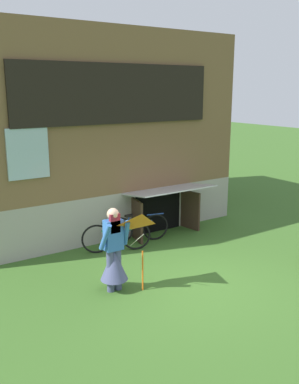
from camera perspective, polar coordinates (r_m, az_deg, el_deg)
name	(u,v)px	position (r m, az deg, el deg)	size (l,w,h in m)	color
ground_plane	(194,283)	(8.61, 6.08, -12.08)	(60.00, 60.00, 0.00)	#386023
log_house	(74,129)	(12.63, -10.11, 8.36)	(7.45, 6.34, 5.19)	#9E998E
person	(114,257)	(8.02, -4.83, -8.68)	(0.61, 0.52, 1.63)	#474C75
kite	(142,233)	(7.57, -1.01, -5.51)	(0.81, 0.83, 1.49)	orange
bicycle_blue	(138,228)	(10.56, -1.60, -4.92)	(1.57, 0.44, 0.73)	black
bicycle_green	(116,237)	(9.99, -4.49, -6.03)	(1.56, 0.60, 0.75)	black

